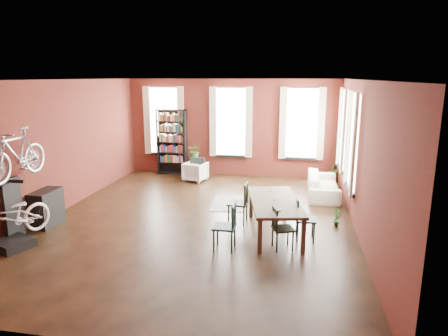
% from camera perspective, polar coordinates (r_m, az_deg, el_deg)
% --- Properties ---
extents(room, '(9.00, 9.04, 3.22)m').
position_cam_1_polar(room, '(9.41, -1.40, 6.04)').
color(room, black).
rests_on(room, ground).
extents(dining_table, '(1.39, 2.30, 0.73)m').
position_cam_1_polar(dining_table, '(8.58, 7.19, -6.91)').
color(dining_table, brown).
rests_on(dining_table, ground).
extents(dining_chair_a, '(0.43, 0.43, 0.93)m').
position_cam_1_polar(dining_chair_a, '(7.72, 0.06, -8.36)').
color(dining_chair_a, '#1B3C3A').
rests_on(dining_chair_a, ground).
extents(dining_chair_b, '(0.45, 0.45, 0.94)m').
position_cam_1_polar(dining_chair_b, '(9.08, 1.99, -5.03)').
color(dining_chair_b, black).
rests_on(dining_chair_b, ground).
extents(dining_chair_c, '(0.49, 0.49, 0.84)m').
position_cam_1_polar(dining_chair_c, '(7.84, 8.42, -8.52)').
color(dining_chair_c, black).
rests_on(dining_chair_c, ground).
extents(dining_chair_d, '(0.43, 0.43, 0.87)m').
position_cam_1_polar(dining_chair_d, '(8.34, 11.59, -7.16)').
color(dining_chair_d, '#1A3A38').
rests_on(dining_chair_d, ground).
extents(bookshelf, '(1.00, 0.32, 2.20)m').
position_cam_1_polar(bookshelf, '(13.67, -7.43, 3.71)').
color(bookshelf, black).
rests_on(bookshelf, ground).
extents(white_armchair, '(0.77, 0.74, 0.67)m').
position_cam_1_polar(white_armchair, '(12.77, -4.11, -0.38)').
color(white_armchair, silver).
rests_on(white_armchair, ground).
extents(cream_sofa, '(0.61, 2.08, 0.81)m').
position_cam_1_polar(cream_sofa, '(11.51, 14.03, -1.84)').
color(cream_sofa, beige).
rests_on(cream_sofa, ground).
extents(striped_rug, '(0.98, 1.45, 0.01)m').
position_cam_1_polar(striped_rug, '(10.54, 0.69, -5.09)').
color(striped_rug, black).
rests_on(striped_rug, ground).
extents(bike_trainer, '(0.79, 0.79, 0.18)m').
position_cam_1_polar(bike_trainer, '(8.90, -27.92, -9.56)').
color(bike_trainer, black).
rests_on(bike_trainer, ground).
extents(bike_wall_rack, '(0.16, 0.60, 1.30)m').
position_cam_1_polar(bike_wall_rack, '(9.13, -27.94, -5.28)').
color(bike_wall_rack, black).
rests_on(bike_wall_rack, ground).
extents(console_table, '(0.40, 0.80, 0.80)m').
position_cam_1_polar(console_table, '(9.81, -24.01, -5.21)').
color(console_table, black).
rests_on(console_table, ground).
extents(plant_stand, '(0.37, 0.37, 0.63)m').
position_cam_1_polar(plant_stand, '(13.23, -4.21, 0.02)').
color(plant_stand, black).
rests_on(plant_stand, ground).
extents(plant_by_sofa, '(0.64, 0.83, 0.33)m').
position_cam_1_polar(plant_by_sofa, '(13.14, 15.42, -1.19)').
color(plant_by_sofa, '#294F1F').
rests_on(plant_by_sofa, ground).
extents(plant_small, '(0.43, 0.47, 0.15)m').
position_cam_1_polar(plant_small, '(9.34, 15.71, -7.55)').
color(plant_small, '#2C6127').
rests_on(plant_small, ground).
extents(bicycle_floor, '(0.85, 1.05, 1.74)m').
position_cam_1_polar(bicycle_floor, '(8.57, -28.51, -3.67)').
color(bicycle_floor, silver).
rests_on(bicycle_floor, bike_trainer).
extents(bicycle_hung, '(0.47, 1.00, 1.66)m').
position_cam_1_polar(bicycle_hung, '(8.66, -27.68, 3.93)').
color(bicycle_hung, '#A5A8AD').
rests_on(bicycle_hung, bike_wall_rack).
extents(plant_on_stand, '(0.47, 0.52, 0.40)m').
position_cam_1_polar(plant_on_stand, '(13.14, -4.16, 2.24)').
color(plant_on_stand, '#2E4E1F').
rests_on(plant_on_stand, plant_stand).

